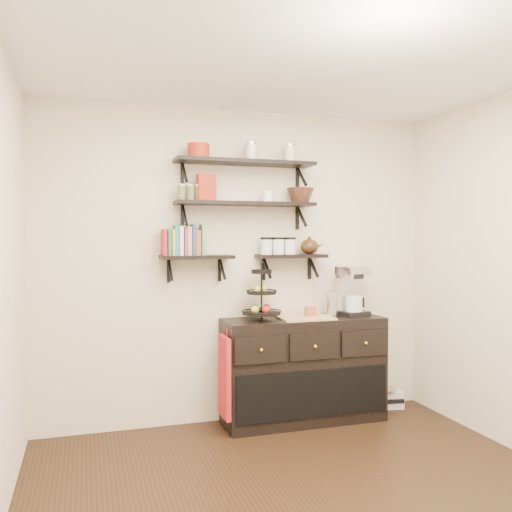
# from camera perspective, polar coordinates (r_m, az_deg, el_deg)

# --- Properties ---
(ceiling) EXTENTS (3.50, 3.50, 0.02)m
(ceiling) POSITION_cam_1_polar(r_m,az_deg,el_deg) (3.28, 7.47, 21.54)
(ceiling) COLOR white
(ceiling) RESTS_ON back_wall
(back_wall) EXTENTS (3.50, 0.02, 2.70)m
(back_wall) POSITION_cam_1_polar(r_m,az_deg,el_deg) (4.75, -1.55, -1.03)
(back_wall) COLOR beige
(back_wall) RESTS_ON ground
(shelf_top) EXTENTS (1.20, 0.27, 0.23)m
(shelf_top) POSITION_cam_1_polar(r_m,az_deg,el_deg) (4.66, -1.11, 9.79)
(shelf_top) COLOR black
(shelf_top) RESTS_ON back_wall
(shelf_mid) EXTENTS (1.20, 0.27, 0.23)m
(shelf_mid) POSITION_cam_1_polar(r_m,az_deg,el_deg) (4.62, -1.11, 5.48)
(shelf_mid) COLOR black
(shelf_mid) RESTS_ON back_wall
(shelf_low_left) EXTENTS (0.60, 0.25, 0.23)m
(shelf_low_left) POSITION_cam_1_polar(r_m,az_deg,el_deg) (4.53, -6.26, -0.20)
(shelf_low_left) COLOR black
(shelf_low_left) RESTS_ON back_wall
(shelf_low_right) EXTENTS (0.60, 0.25, 0.23)m
(shelf_low_right) POSITION_cam_1_polar(r_m,az_deg,el_deg) (4.76, 3.70, -0.08)
(shelf_low_right) COLOR black
(shelf_low_right) RESTS_ON back_wall
(cookbooks) EXTENTS (0.36, 0.15, 0.26)m
(cookbooks) POSITION_cam_1_polar(r_m,az_deg,el_deg) (4.51, -7.36, 1.52)
(cookbooks) COLOR #A61820
(cookbooks) RESTS_ON shelf_low_left
(glass_canisters) EXTENTS (0.32, 0.10, 0.13)m
(glass_canisters) POSITION_cam_1_polar(r_m,az_deg,el_deg) (4.72, 2.35, 0.96)
(glass_canisters) COLOR silver
(glass_canisters) RESTS_ON shelf_low_right
(sideboard) EXTENTS (1.40, 0.50, 0.92)m
(sideboard) POSITION_cam_1_polar(r_m,az_deg,el_deg) (4.82, 5.00, -11.80)
(sideboard) COLOR black
(sideboard) RESTS_ON floor
(fruit_stand) EXTENTS (0.33, 0.33, 0.48)m
(fruit_stand) POSITION_cam_1_polar(r_m,az_deg,el_deg) (4.58, 0.61, -4.71)
(fruit_stand) COLOR black
(fruit_stand) RESTS_ON sideboard
(candle) EXTENTS (0.08, 0.08, 0.08)m
(candle) POSITION_cam_1_polar(r_m,az_deg,el_deg) (4.75, 5.73, -5.81)
(candle) COLOR brown
(candle) RESTS_ON sideboard
(coffee_maker) EXTENTS (0.28, 0.28, 0.44)m
(coffee_maker) POSITION_cam_1_polar(r_m,az_deg,el_deg) (4.93, 10.00, -3.76)
(coffee_maker) COLOR black
(coffee_maker) RESTS_ON sideboard
(thermal_carafe) EXTENTS (0.11, 0.11, 0.22)m
(thermal_carafe) POSITION_cam_1_polar(r_m,az_deg,el_deg) (4.80, 8.00, -5.08)
(thermal_carafe) COLOR silver
(thermal_carafe) RESTS_ON sideboard
(apron) EXTENTS (0.04, 0.28, 0.66)m
(apron) POSITION_cam_1_polar(r_m,az_deg,el_deg) (4.50, -3.33, -12.57)
(apron) COLOR maroon
(apron) RESTS_ON sideboard
(radio) EXTENTS (0.33, 0.24, 0.18)m
(radio) POSITION_cam_1_polar(r_m,az_deg,el_deg) (5.39, 13.52, -14.35)
(radio) COLOR silver
(radio) RESTS_ON floor
(recipe_box) EXTENTS (0.17, 0.09, 0.22)m
(recipe_box) POSITION_cam_1_polar(r_m,az_deg,el_deg) (4.54, -5.26, 7.16)
(recipe_box) COLOR #9D2512
(recipe_box) RESTS_ON shelf_mid
(walnut_bowl) EXTENTS (0.24, 0.24, 0.13)m
(walnut_bowl) POSITION_cam_1_polar(r_m,az_deg,el_deg) (4.79, 4.69, 6.36)
(walnut_bowl) COLOR black
(walnut_bowl) RESTS_ON shelf_mid
(ramekins) EXTENTS (0.09, 0.09, 0.10)m
(ramekins) POSITION_cam_1_polar(r_m,az_deg,el_deg) (4.68, 1.18, 6.25)
(ramekins) COLOR white
(ramekins) RESTS_ON shelf_mid
(teapot) EXTENTS (0.22, 0.17, 0.16)m
(teapot) POSITION_cam_1_polar(r_m,az_deg,el_deg) (4.83, 5.64, 1.14)
(teapot) COLOR #362010
(teapot) RESTS_ON shelf_low_right
(red_pot) EXTENTS (0.18, 0.18, 0.12)m
(red_pot) POSITION_cam_1_polar(r_m,az_deg,el_deg) (4.57, -6.08, 10.92)
(red_pot) COLOR #9D2512
(red_pot) RESTS_ON shelf_top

